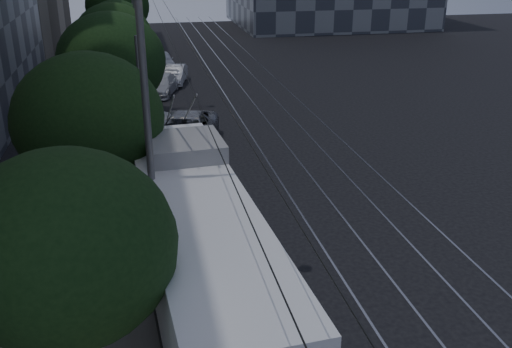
{
  "coord_description": "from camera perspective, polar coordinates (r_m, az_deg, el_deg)",
  "views": [
    {
      "loc": [
        -5.37,
        -13.94,
        9.57
      ],
      "look_at": [
        -1.57,
        4.09,
        2.0
      ],
      "focal_mm": 40.0,
      "sensor_mm": 36.0,
      "label": 1
    }
  ],
  "objects": [
    {
      "name": "car_white_c",
      "position": [
        41.92,
        -8.09,
        9.82
      ],
      "size": [
        2.15,
        4.08,
        1.28
      ],
      "primitive_type": "imported",
      "rotation": [
        0.0,
        0.0,
        -0.21
      ],
      "color": "#BABBBF",
      "rests_on": "ground"
    },
    {
      "name": "trolleybus",
      "position": [
        15.86,
        -5.84,
        -7.11
      ],
      "size": [
        3.58,
        13.13,
        5.63
      ],
      "rotation": [
        0.0,
        0.0,
        0.07
      ],
      "color": "white",
      "rests_on": "ground"
    },
    {
      "name": "car_white_b",
      "position": [
        39.01,
        -9.46,
        8.79
      ],
      "size": [
        2.95,
        4.65,
        1.26
      ],
      "primitive_type": "imported",
      "rotation": [
        0.0,
        0.0,
        -0.3
      ],
      "color": "#B7B8BB",
      "rests_on": "ground"
    },
    {
      "name": "sidewalk",
      "position": [
        35.31,
        -14.99,
        5.97
      ],
      "size": [
        5.0,
        90.0,
        0.15
      ],
      "primitive_type": "cube",
      "color": "slate",
      "rests_on": "ground"
    },
    {
      "name": "streetlamp_near",
      "position": [
        15.48,
        -9.51,
        8.08
      ],
      "size": [
        2.35,
        0.44,
        9.65
      ],
      "color": "#5B5B5E",
      "rests_on": "ground"
    },
    {
      "name": "ground",
      "position": [
        17.74,
        7.83,
        -10.54
      ],
      "size": [
        120.0,
        120.0,
        0.0
      ],
      "primitive_type": "plane",
      "color": "black",
      "rests_on": "ground"
    },
    {
      "name": "car_white_d",
      "position": [
        47.46,
        -9.28,
        11.21
      ],
      "size": [
        1.9,
        3.89,
        1.28
      ],
      "primitive_type": "imported",
      "rotation": [
        0.0,
        0.0,
        0.11
      ],
      "color": "silver",
      "rests_on": "ground"
    },
    {
      "name": "tree_2",
      "position": [
        28.22,
        -14.25,
        10.88
      ],
      "size": [
        5.08,
        5.08,
        6.58
      ],
      "color": "#2F211A",
      "rests_on": "ground"
    },
    {
      "name": "overhead_wires",
      "position": [
        34.48,
        -11.3,
        11.73
      ],
      "size": [
        2.23,
        90.0,
        6.0
      ],
      "color": "black",
      "rests_on": "ground"
    },
    {
      "name": "streetlamp_far",
      "position": [
        34.63,
        -11.27,
        15.09
      ],
      "size": [
        2.2,
        0.44,
        8.94
      ],
      "color": "#5B5B5E",
      "rests_on": "ground"
    },
    {
      "name": "tree_1",
      "position": [
        19.13,
        -16.37,
        5.19
      ],
      "size": [
        4.82,
        4.82,
        6.4
      ],
      "color": "#2F211A",
      "rests_on": "ground"
    },
    {
      "name": "tree_5",
      "position": [
        49.38,
        -13.69,
        15.98
      ],
      "size": [
        5.09,
        5.09,
        6.92
      ],
      "color": "#2F211A",
      "rests_on": "ground"
    },
    {
      "name": "pickup_silver",
      "position": [
        28.32,
        -7.08,
        4.18
      ],
      "size": [
        4.19,
        6.44,
        1.65
      ],
      "primitive_type": "imported",
      "rotation": [
        0.0,
        0.0,
        -0.27
      ],
      "color": "#94959B",
      "rests_on": "ground"
    },
    {
      "name": "tree_3",
      "position": [
        33.76,
        -14.05,
        12.98
      ],
      "size": [
        4.36,
        4.36,
        6.44
      ],
      "color": "#2F211A",
      "rests_on": "ground"
    },
    {
      "name": "tree_4",
      "position": [
        42.59,
        -13.73,
        14.07
      ],
      "size": [
        4.15,
        4.15,
        5.78
      ],
      "color": "#2F211A",
      "rests_on": "ground"
    },
    {
      "name": "tree_0",
      "position": [
        11.93,
        -18.42,
        -7.05
      ],
      "size": [
        4.41,
        4.41,
        5.94
      ],
      "color": "#2F211A",
      "rests_on": "ground"
    },
    {
      "name": "car_white_a",
      "position": [
        29.32,
        -9.28,
        4.49
      ],
      "size": [
        2.28,
        4.45,
        1.45
      ],
      "primitive_type": "imported",
      "rotation": [
        0.0,
        0.0,
        0.14
      ],
      "color": "silver",
      "rests_on": "ground"
    },
    {
      "name": "tram_rails",
      "position": [
        36.13,
        1.12,
        6.99
      ],
      "size": [
        4.52,
        90.0,
        0.02
      ],
      "color": "#9897A0",
      "rests_on": "ground"
    }
  ]
}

